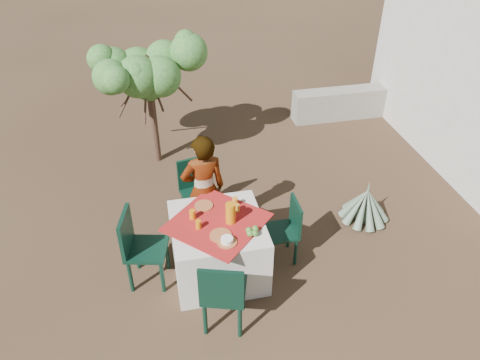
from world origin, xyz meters
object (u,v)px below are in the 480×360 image
Objects in this scene: chair_far at (196,188)px; juice_pitcher at (231,213)px; person at (204,190)px; agave at (365,205)px; table at (218,247)px; chair_right at (287,228)px; chair_near at (223,293)px; chair_left at (139,245)px; shrub_tree at (152,76)px.

juice_pitcher is (0.25, -1.07, 0.39)m from chair_far.
person reaches higher than agave.
person is 2.20m from agave.
juice_pitcher reaches higher than agave.
chair_far reaches higher than table.
chair_far is at bearing 166.92° from agave.
chair_right is at bearing 140.86° from person.
chair_near is at bearing -148.40° from agave.
juice_pitcher is (0.23, 0.77, 0.36)m from chair_near.
juice_pitcher is at bearing -89.02° from chair_far.
chair_far is 3.62× the size of juice_pitcher.
chair_right is at bearing 5.17° from table.
chair_right is (1.71, 0.02, -0.07)m from chair_left.
chair_near reaches higher than chair_far.
chair_right is at bearing -159.87° from agave.
person reaches higher than chair_left.
person is (0.03, 1.43, 0.22)m from chair_near.
chair_near is at bearing -83.54° from shrub_tree.
chair_near is 2.56m from agave.
chair_left is 3.01m from agave.
chair_left is 0.54× the size of shrub_tree.
chair_left reaches higher than agave.
chair_right is (0.94, -0.96, -0.04)m from chair_far.
person is (0.05, -0.41, 0.26)m from chair_far.
agave is 2.88× the size of juice_pitcher.
person is (-0.06, 0.63, 0.37)m from table.
shrub_tree reaches higher than table.
shrub_tree reaches higher than chair_far.
juice_pitcher is at bearing -81.48° from chair_left.
shrub_tree reaches higher than chair_near.
chair_far is at bearing -24.75° from chair_left.
chair_left is 1.36× the size of agave.
chair_left is 1.09m from juice_pitcher.
shrub_tree is at bearing 100.22° from table.
chair_right is (0.84, 0.08, 0.08)m from table.
chair_near is 0.99× the size of chair_left.
chair_near is 0.88m from juice_pitcher.
chair_left reaches higher than chair_near.
table is at bearing -80.28° from chair_left.
chair_near is 1.28m from chair_right.
chair_near is 1.34× the size of agave.
shrub_tree is at bearing -152.33° from chair_right.
person is 2.19m from shrub_tree.
chair_right is at bearing -75.97° from chair_left.
chair_left is at bearing -29.94° from chair_near.
chair_right reaches higher than table.
person is at bearing 106.94° from juice_pitcher.
chair_right is at bearing -57.94° from chair_far.
shrub_tree is (-0.38, 1.64, 0.92)m from chair_far.
agave is at bearing 170.12° from person.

